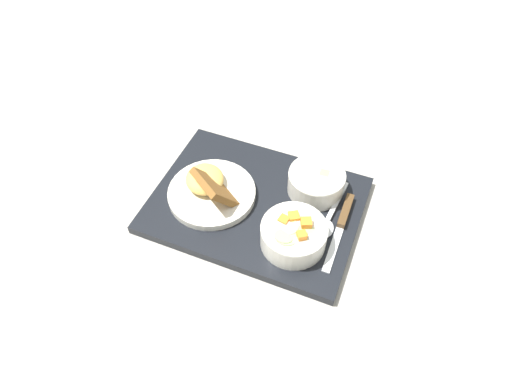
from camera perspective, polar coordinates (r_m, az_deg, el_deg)
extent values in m
plane|color=#ADA89E|center=(0.91, 0.00, -1.99)|extent=(4.00, 4.00, 0.00)
cube|color=black|center=(0.90, 0.00, -1.61)|extent=(0.43, 0.34, 0.02)
cylinder|color=silver|center=(0.82, 4.71, -5.40)|extent=(0.12, 0.12, 0.05)
torus|color=silver|center=(0.81, 4.80, -4.58)|extent=(0.12, 0.12, 0.01)
cylinder|color=#A8D184|center=(0.79, 3.86, -5.75)|extent=(0.06, 0.06, 0.02)
cylinder|color=#A8D184|center=(0.79, 3.51, -5.59)|extent=(0.04, 0.04, 0.01)
cylinder|color=#A8D184|center=(0.80, 6.14, -5.65)|extent=(0.06, 0.06, 0.01)
cylinder|color=#A8D184|center=(0.80, 4.22, -4.48)|extent=(0.04, 0.04, 0.01)
cube|color=orange|center=(0.81, 3.49, -3.53)|extent=(0.02, 0.02, 0.01)
cube|color=orange|center=(0.82, 4.74, -3.13)|extent=(0.03, 0.03, 0.01)
cube|color=orange|center=(0.80, 6.29, -3.93)|extent=(0.03, 0.03, 0.02)
cube|color=orange|center=(0.79, 5.73, -5.51)|extent=(0.02, 0.02, 0.02)
cylinder|color=silver|center=(0.90, 7.52, 1.23)|extent=(0.11, 0.11, 0.05)
torus|color=silver|center=(0.89, 7.66, 2.14)|extent=(0.11, 0.11, 0.01)
cylinder|color=#939E56|center=(0.90, 7.55, 1.40)|extent=(0.10, 0.10, 0.04)
cube|color=#B2C170|center=(0.89, 8.53, 2.14)|extent=(0.02, 0.02, 0.01)
cylinder|color=silver|center=(0.90, -5.54, -0.17)|extent=(0.17, 0.17, 0.01)
ellipsoid|color=#EAB756|center=(0.90, -6.43, 1.63)|extent=(0.11, 0.11, 0.03)
cube|color=brown|center=(0.87, -5.14, 0.49)|extent=(0.10, 0.09, 0.07)
cube|color=silver|center=(0.84, 9.59, -7.11)|extent=(0.03, 0.10, 0.00)
cube|color=#51381E|center=(0.89, 11.13, -2.35)|extent=(0.02, 0.08, 0.01)
ellipsoid|color=silver|center=(0.86, 8.34, -4.69)|extent=(0.04, 0.05, 0.01)
cube|color=silver|center=(0.90, 10.10, -1.18)|extent=(0.01, 0.10, 0.01)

